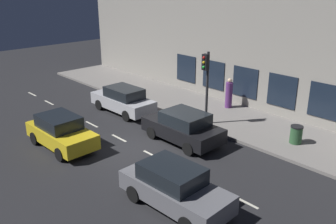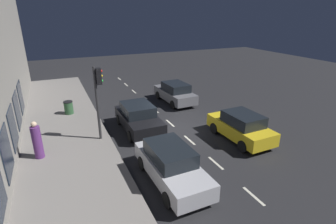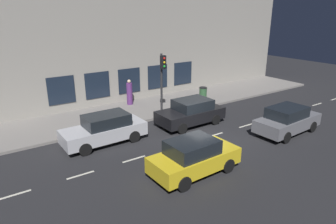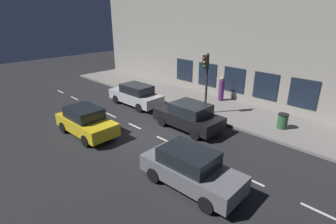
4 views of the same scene
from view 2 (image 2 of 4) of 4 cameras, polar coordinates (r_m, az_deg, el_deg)
name	(u,v)px [view 2 (image 2 of 4)]	position (r m, az deg, el deg)	size (l,w,h in m)	color
ground_plane	(177,129)	(16.00, 1.95, -3.75)	(60.00, 60.00, 0.00)	#232326
sidewalk	(68,149)	(14.61, -20.85, -7.45)	(4.50, 32.00, 0.15)	gray
lane_centre_line	(170,123)	(16.82, 0.46, -2.43)	(0.12, 27.20, 0.01)	beige
traffic_light	(98,90)	(14.03, -14.97, 4.56)	(0.49, 0.32, 4.00)	#2D2D30
parked_car_0	(175,93)	(20.46, 1.53, 4.22)	(1.96, 4.27, 1.58)	slate
parked_car_1	(138,117)	(15.75, -6.45, -1.16)	(2.00, 4.17, 1.58)	black
parked_car_2	(241,127)	(14.97, 15.57, -3.06)	(1.91, 4.02, 1.58)	gold
parked_car_3	(171,165)	(11.03, 0.66, -11.37)	(1.86, 4.42, 1.58)	#B7B7BC
pedestrian_0	(37,141)	(13.82, -26.59, -5.74)	(0.60, 0.60, 1.85)	#5B2D70
trash_bin	(69,107)	(19.07, -20.82, 0.93)	(0.61, 0.61, 0.88)	#2D5633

